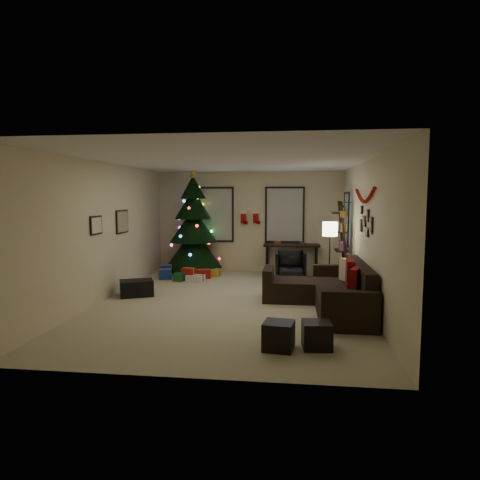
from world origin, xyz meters
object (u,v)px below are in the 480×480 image
object	(u,v)px
desk	(292,248)
sofa	(329,293)
bookshelf	(342,245)
christmas_tree	(193,229)
desk_chair	(290,265)

from	to	relation	value
desk	sofa	bearing A→B (deg)	-78.45
sofa	bookshelf	size ratio (longest dim) A/B	1.39
sofa	desk	distance (m)	3.52
sofa	bookshelf	distance (m)	2.26
christmas_tree	desk_chair	size ratio (longest dim) A/B	4.08
christmas_tree	sofa	bearing A→B (deg)	-44.93
desk_chair	desk	bearing A→B (deg)	84.06
desk	bookshelf	bearing A→B (deg)	-48.66
desk	desk_chair	xyz separation A→B (m)	(-0.02, -0.65, -0.35)
sofa	desk	world-z (taller)	sofa
desk_chair	christmas_tree	bearing A→B (deg)	164.63
desk_chair	sofa	bearing A→B (deg)	-79.29
desk	desk_chair	world-z (taller)	desk
christmas_tree	desk_chair	xyz separation A→B (m)	(2.58, -0.52, -0.82)
desk_chair	bookshelf	bearing A→B (deg)	-33.24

